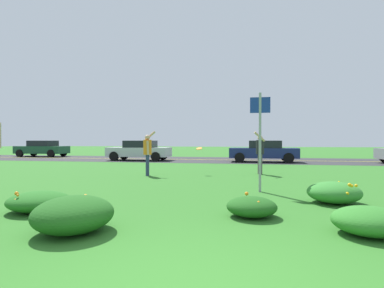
{
  "coord_description": "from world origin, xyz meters",
  "views": [
    {
      "loc": [
        0.51,
        -2.64,
        1.45
      ],
      "look_at": [
        -1.68,
        8.73,
        1.32
      ],
      "focal_mm": 28.66,
      "sensor_mm": 36.0,
      "label": 1
    }
  ],
  "objects_px": {
    "person_thrower_orange_shirt": "(148,151)",
    "person_catcher_dark_shirt": "(260,151)",
    "car_silver_center_right": "(139,150)",
    "frisbee_orange": "(199,149)",
    "car_dark_green_rightmost": "(42,148)",
    "sign_post_near_path": "(260,132)",
    "car_navy_center_left": "(264,151)"
  },
  "relations": [
    {
      "from": "car_navy_center_left",
      "to": "car_silver_center_right",
      "type": "distance_m",
      "value": 8.86
    },
    {
      "from": "person_catcher_dark_shirt",
      "to": "frisbee_orange",
      "type": "distance_m",
      "value": 2.62
    },
    {
      "from": "person_catcher_dark_shirt",
      "to": "frisbee_orange",
      "type": "xyz_separation_m",
      "value": [
        -2.57,
        -0.48,
        0.09
      ]
    },
    {
      "from": "car_navy_center_left",
      "to": "car_dark_green_rightmost",
      "type": "xyz_separation_m",
      "value": [
        -19.4,
        3.36,
        0.0
      ]
    },
    {
      "from": "car_silver_center_right",
      "to": "car_dark_green_rightmost",
      "type": "height_order",
      "value": "same"
    },
    {
      "from": "person_thrower_orange_shirt",
      "to": "person_catcher_dark_shirt",
      "type": "relative_size",
      "value": 1.01
    },
    {
      "from": "frisbee_orange",
      "to": "car_navy_center_left",
      "type": "height_order",
      "value": "car_navy_center_left"
    },
    {
      "from": "sign_post_near_path",
      "to": "car_silver_center_right",
      "type": "distance_m",
      "value": 14.92
    },
    {
      "from": "person_catcher_dark_shirt",
      "to": "car_navy_center_left",
      "type": "distance_m",
      "value": 7.78
    },
    {
      "from": "frisbee_orange",
      "to": "car_silver_center_right",
      "type": "distance_m",
      "value": 10.09
    },
    {
      "from": "person_thrower_orange_shirt",
      "to": "car_navy_center_left",
      "type": "xyz_separation_m",
      "value": [
        5.04,
        9.18,
        -0.28
      ]
    },
    {
      "from": "person_thrower_orange_shirt",
      "to": "car_navy_center_left",
      "type": "relative_size",
      "value": 0.41
    },
    {
      "from": "person_catcher_dark_shirt",
      "to": "car_silver_center_right",
      "type": "bearing_deg",
      "value": 137.25
    },
    {
      "from": "car_navy_center_left",
      "to": "frisbee_orange",
      "type": "bearing_deg",
      "value": -110.25
    },
    {
      "from": "sign_post_near_path",
      "to": "frisbee_orange",
      "type": "bearing_deg",
      "value": 120.53
    },
    {
      "from": "person_thrower_orange_shirt",
      "to": "car_navy_center_left",
      "type": "bearing_deg",
      "value": 61.22
    },
    {
      "from": "frisbee_orange",
      "to": "car_dark_green_rightmost",
      "type": "height_order",
      "value": "car_dark_green_rightmost"
    },
    {
      "from": "person_thrower_orange_shirt",
      "to": "car_navy_center_left",
      "type": "distance_m",
      "value": 10.48
    },
    {
      "from": "sign_post_near_path",
      "to": "person_thrower_orange_shirt",
      "type": "relative_size",
      "value": 1.51
    },
    {
      "from": "car_dark_green_rightmost",
      "to": "car_navy_center_left",
      "type": "bearing_deg",
      "value": -9.83
    },
    {
      "from": "person_thrower_orange_shirt",
      "to": "frisbee_orange",
      "type": "distance_m",
      "value": 2.22
    },
    {
      "from": "frisbee_orange",
      "to": "car_dark_green_rightmost",
      "type": "relative_size",
      "value": 0.06
    },
    {
      "from": "frisbee_orange",
      "to": "car_dark_green_rightmost",
      "type": "bearing_deg",
      "value": 144.67
    },
    {
      "from": "sign_post_near_path",
      "to": "car_dark_green_rightmost",
      "type": "relative_size",
      "value": 0.62
    },
    {
      "from": "frisbee_orange",
      "to": "person_catcher_dark_shirt",
      "type": "bearing_deg",
      "value": 10.51
    },
    {
      "from": "sign_post_near_path",
      "to": "car_silver_center_right",
      "type": "xyz_separation_m",
      "value": [
        -8.27,
        12.38,
        -0.95
      ]
    },
    {
      "from": "frisbee_orange",
      "to": "car_navy_center_left",
      "type": "xyz_separation_m",
      "value": [
        3.04,
        8.24,
        -0.36
      ]
    },
    {
      "from": "person_thrower_orange_shirt",
      "to": "person_catcher_dark_shirt",
      "type": "xyz_separation_m",
      "value": [
        4.58,
        1.42,
        -0.01
      ]
    },
    {
      "from": "car_dark_green_rightmost",
      "to": "frisbee_orange",
      "type": "bearing_deg",
      "value": -35.33
    },
    {
      "from": "car_silver_center_right",
      "to": "person_thrower_orange_shirt",
      "type": "bearing_deg",
      "value": -67.42
    },
    {
      "from": "sign_post_near_path",
      "to": "frisbee_orange",
      "type": "relative_size",
      "value": 10.56
    },
    {
      "from": "frisbee_orange",
      "to": "car_silver_center_right",
      "type": "relative_size",
      "value": 0.06
    }
  ]
}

